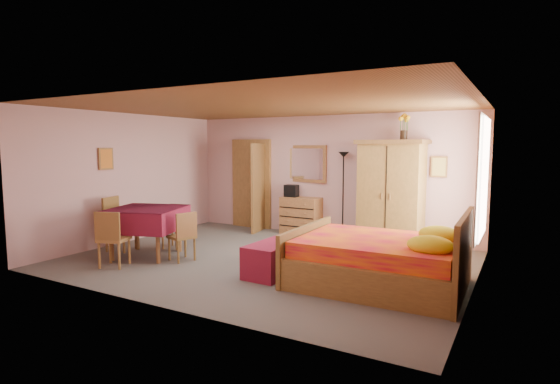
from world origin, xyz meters
The scene contains 23 objects.
floor centered at (0.00, 0.00, 0.00)m, with size 6.50×6.50×0.00m, color #666259.
ceiling centered at (0.00, 0.00, 2.60)m, with size 6.50×6.50×0.00m, color brown.
wall_back centered at (0.00, 2.50, 1.30)m, with size 6.50×0.10×2.60m, color #CB9793.
wall_front centered at (0.00, -2.50, 1.30)m, with size 6.50×0.10×2.60m, color #CB9793.
wall_left centered at (-3.25, 0.00, 1.30)m, with size 0.10×5.00×2.60m, color #CB9793.
wall_right centered at (3.25, 0.00, 1.30)m, with size 0.10×5.00×2.60m, color #CB9793.
doorway centered at (-1.90, 2.47, 1.02)m, with size 1.06×0.12×2.15m, color #9E6B35.
window centered at (3.21, 1.20, 1.45)m, with size 0.08×1.40×1.95m, color white.
picture_left centered at (-3.22, -0.60, 1.70)m, with size 0.04×0.32×0.42m, color orange.
picture_back centered at (2.35, 2.47, 1.55)m, with size 0.30×0.04×0.40m, color #D8BF59.
chest_of_drawers centered at (-0.49, 2.29, 0.41)m, with size 0.87×0.43×0.82m, color #A46737.
wall_mirror centered at (-0.49, 2.50, 1.55)m, with size 1.04×0.05×0.82m, color white.
stereo centered at (-0.73, 2.29, 0.95)m, with size 0.29×0.21×0.27m, color black.
floor_lamp centered at (0.48, 2.32, 0.91)m, with size 0.23×0.23×1.82m, color black.
wardrobe centered at (1.53, 2.17, 1.03)m, with size 1.31×0.68×2.06m, color #A47837.
sunflower_vase centered at (1.73, 2.22, 2.31)m, with size 0.20×0.20×0.50m, color #EBB113.
bed centered at (2.05, -0.35, 0.54)m, with size 2.32×1.83×1.07m, color red.
bench centered at (0.54, -0.43, 0.24)m, with size 0.54×1.46×0.49m, color maroon.
dining_table centered at (-1.99, -0.79, 0.43)m, with size 1.17×1.17×0.86m, color maroon.
chair_south centered at (-1.94, -1.53, 0.46)m, with size 0.42×0.42×0.92m, color #B07A3B.
chair_north centered at (-2.01, -0.09, 0.41)m, with size 0.37×0.37×0.83m, color #9E6B35.
chair_west centered at (-2.74, -0.71, 0.50)m, with size 0.45×0.45×1.00m, color olive.
chair_east centered at (-1.25, -0.71, 0.42)m, with size 0.38×0.38×0.84m, color olive.
Camera 1 is at (3.79, -6.24, 1.94)m, focal length 28.00 mm.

